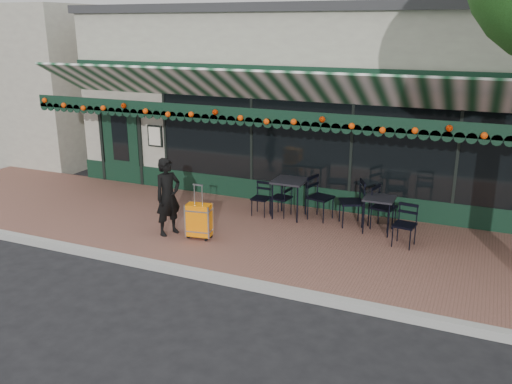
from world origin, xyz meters
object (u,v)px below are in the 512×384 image
at_px(suitcase, 199,221).
at_px(cafe_table_b, 290,184).
at_px(chair_a_front, 405,226).
at_px(chair_b_front, 261,199).
at_px(woman, 168,197).
at_px(chair_a_right, 384,208).
at_px(chair_a_left, 351,203).
at_px(chair_b_right, 321,198).
at_px(chair_b_left, 281,198).
at_px(cafe_table_a, 379,201).

distance_m(suitcase, cafe_table_b, 2.28).
distance_m(chair_a_front, chair_b_front, 3.25).
xyz_separation_m(woman, chair_a_right, (3.92, 2.03, -0.33)).
bearing_deg(chair_b_front, chair_a_left, 5.82).
relative_size(suitcase, chair_b_right, 1.14).
height_order(suitcase, chair_b_left, suitcase).
relative_size(chair_a_right, chair_b_front, 1.22).
height_order(cafe_table_b, chair_b_front, cafe_table_b).
height_order(suitcase, cafe_table_b, suitcase).
height_order(cafe_table_b, chair_a_right, chair_a_right).
distance_m(chair_b_left, chair_b_front, 0.45).
bearing_deg(cafe_table_a, chair_b_right, 169.10).
distance_m(suitcase, chair_a_right, 3.81).
distance_m(cafe_table_b, chair_a_right, 2.07).
bearing_deg(chair_a_front, woman, -156.57).
distance_m(woman, cafe_table_a, 4.26).
distance_m(chair_a_left, chair_b_right, 0.70).
height_order(chair_a_left, chair_b_left, chair_a_left).
relative_size(woman, chair_a_right, 1.73).
relative_size(chair_a_left, chair_b_front, 1.32).
bearing_deg(chair_b_front, chair_a_front, -8.98).
bearing_deg(woman, chair_b_front, -12.58).
bearing_deg(cafe_table_b, chair_b_right, 11.33).
relative_size(suitcase, cafe_table_a, 1.50).
xyz_separation_m(cafe_table_a, chair_a_left, (-0.61, 0.17, -0.17)).
distance_m(chair_a_right, chair_b_right, 1.37).
height_order(cafe_table_a, chair_a_front, chair_a_front).
bearing_deg(chair_a_right, chair_a_left, 107.59).
height_order(cafe_table_b, chair_a_left, chair_a_left).
relative_size(cafe_table_a, cafe_table_b, 0.87).
xyz_separation_m(woman, chair_b_right, (2.55, 2.06, -0.30)).
bearing_deg(chair_b_left, cafe_table_a, 95.02).
relative_size(cafe_table_a, chair_b_front, 0.98).
xyz_separation_m(chair_a_left, chair_b_front, (-1.99, -0.19, -0.12)).
height_order(woman, chair_a_right, woman).
relative_size(cafe_table_b, chair_a_front, 1.03).
xyz_separation_m(cafe_table_b, chair_a_front, (2.59, -0.67, -0.35)).
relative_size(chair_b_right, chair_b_front, 1.29).
bearing_deg(chair_b_left, woman, -32.64).
bearing_deg(suitcase, chair_b_right, 38.75).
distance_m(suitcase, chair_a_left, 3.23).
bearing_deg(chair_b_left, chair_a_right, 100.58).
height_order(suitcase, chair_b_right, suitcase).
height_order(woman, chair_a_front, woman).
bearing_deg(woman, chair_a_front, -51.92).
xyz_separation_m(suitcase, chair_a_front, (3.78, 1.23, 0.04)).
xyz_separation_m(suitcase, chair_a_left, (2.57, 1.95, 0.13)).
bearing_deg(cafe_table_a, cafe_table_b, 176.62).
height_order(chair_a_front, chair_b_right, chair_b_right).
relative_size(woman, chair_b_right, 1.63).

